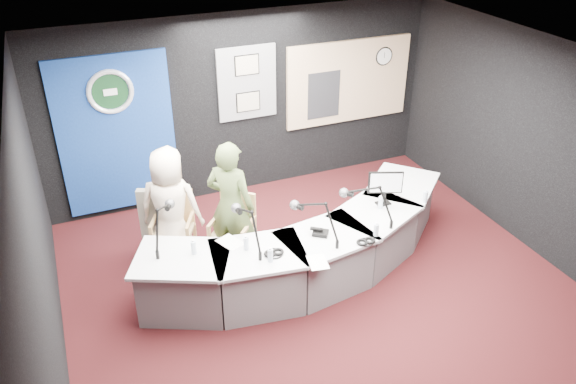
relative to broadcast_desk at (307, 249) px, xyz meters
name	(u,v)px	position (x,y,z in m)	size (l,w,h in m)	color
ground	(329,298)	(0.05, -0.55, -0.38)	(6.00, 6.00, 0.00)	black
ceiling	(339,74)	(0.05, -0.55, 2.42)	(6.00, 6.00, 0.02)	silver
wall_back	(244,105)	(0.05, 2.45, 1.02)	(6.00, 0.02, 2.80)	black
wall_left	(39,262)	(-2.95, -0.55, 1.02)	(0.02, 6.00, 2.80)	black
wall_right	(546,152)	(3.05, -0.55, 1.02)	(0.02, 6.00, 2.80)	black
broadcast_desk	(307,249)	(0.00, 0.00, 0.00)	(4.50, 1.90, 0.75)	#B9BBBD
backdrop_panel	(117,135)	(-1.85, 2.42, 0.88)	(1.60, 0.05, 2.30)	navy
agency_seal	(110,92)	(-1.85, 2.38, 1.52)	(0.63, 0.63, 0.07)	silver
seal_center	(110,92)	(-1.85, 2.38, 1.52)	(0.48, 0.48, 0.01)	black
pinboard	(247,83)	(0.10, 2.42, 1.38)	(0.90, 0.04, 1.10)	slate
framed_photo_upper	(247,65)	(0.10, 2.39, 1.65)	(0.34, 0.02, 0.27)	gray
framed_photo_lower	(248,102)	(0.10, 2.39, 1.09)	(0.34, 0.02, 0.27)	gray
booth_window_frame	(349,82)	(1.80, 2.42, 1.18)	(2.12, 0.06, 1.32)	tan
booth_glow	(349,82)	(1.80, 2.41, 1.18)	(2.00, 0.02, 1.20)	#FFD9A1
equipment_rack	(324,95)	(1.35, 2.39, 1.03)	(0.55, 0.02, 0.75)	black
wall_clock	(384,56)	(2.40, 2.39, 1.52)	(0.28, 0.28, 0.01)	white
armchair_left	(173,231)	(-1.47, 0.92, 0.09)	(0.52, 0.52, 0.93)	#AB844E
armchair_right	(232,231)	(-0.78, 0.58, 0.12)	(0.56, 0.56, 0.99)	#AB844E
draped_jacket	(159,214)	(-1.60, 1.14, 0.24)	(0.50, 0.10, 0.70)	slate
person_man	(171,208)	(-1.47, 0.92, 0.44)	(0.79, 0.52, 1.62)	#F8E1C6
person_woman	(231,206)	(-0.78, 0.58, 0.49)	(0.63, 0.42, 1.73)	#4A5B30
computer_monitor	(385,182)	(1.10, 0.06, 0.70)	(0.39, 0.02, 0.27)	black
desk_phone	(321,233)	(0.05, -0.27, 0.40)	(0.18, 0.14, 0.04)	black
headphones_near	(366,241)	(0.46, -0.63, 0.39)	(0.19, 0.19, 0.03)	black
headphones_far	(274,253)	(-0.60, -0.42, 0.39)	(0.23, 0.23, 0.04)	black
paper_stack	(230,242)	(-0.99, -0.01, 0.38)	(0.21, 0.30, 0.00)	white
notepad	(318,262)	(-0.21, -0.75, 0.38)	(0.20, 0.29, 0.00)	white
boom_mic_a	(163,221)	(-1.68, 0.27, 0.68)	(0.41, 0.67, 0.60)	black
boom_mic_b	(247,224)	(-0.81, -0.16, 0.68)	(0.18, 0.74, 0.60)	black
boom_mic_c	(316,217)	(-0.04, -0.32, 0.68)	(0.42, 0.66, 0.60)	black
boom_mic_d	(368,201)	(0.68, -0.24, 0.68)	(0.54, 0.58, 0.60)	black
water_bottles	(325,228)	(0.10, -0.28, 0.46)	(3.11, 0.58, 0.18)	silver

